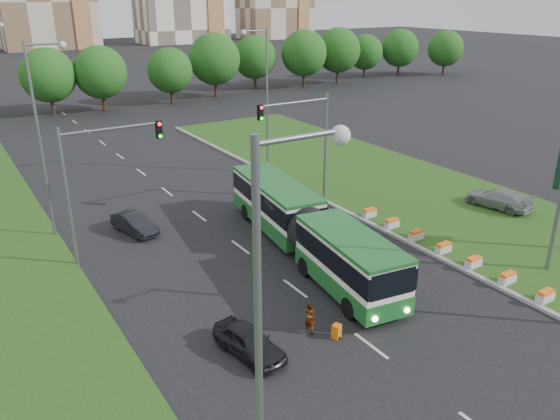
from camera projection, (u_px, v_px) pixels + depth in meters
ground at (340, 274)px, 30.31m from camera, size 360.00×360.00×0.00m
grass_median at (406, 190)px, 43.06m from camera, size 14.00×60.00×0.15m
median_kerb at (337, 207)px, 39.57m from camera, size 0.30×60.00×0.18m
lane_markings at (158, 185)px, 44.47m from camera, size 0.20×100.00×0.01m
flower_planters at (443, 248)px, 32.41m from camera, size 1.10×13.70×0.60m
traffic_mast_median at (308, 133)px, 38.56m from camera, size 5.76×0.32×8.00m
traffic_mast_left at (95, 171)px, 30.19m from camera, size 5.76×0.32×8.00m
street_lamps at (207, 138)px, 34.43m from camera, size 36.00×60.00×12.00m
tree_line at (153, 70)px, 76.72m from camera, size 120.00×8.00×9.00m
articulated_bus at (304, 228)px, 31.93m from camera, size 2.69×17.23×2.84m
car_left_near at (249, 342)px, 23.31m from camera, size 2.13×3.97×1.28m
car_left_far at (134, 223)px, 35.35m from camera, size 2.21×4.06×1.27m
car_median at (499, 199)px, 39.09m from camera, size 2.70×4.93×1.36m
pedestrian at (310, 318)px, 24.77m from camera, size 0.50×0.64×1.54m
shopping_trolley at (337, 331)px, 24.57m from camera, size 0.39×0.41×0.67m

